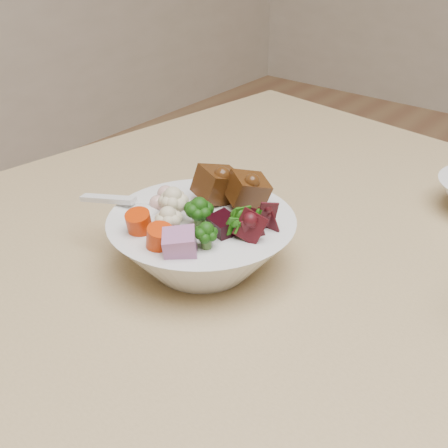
# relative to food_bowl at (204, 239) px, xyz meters

# --- Properties ---
(food_bowl) EXTENTS (0.21, 0.21, 0.12)m
(food_bowl) POSITION_rel_food_bowl_xyz_m (0.00, 0.00, 0.00)
(food_bowl) COLOR silver
(food_bowl) RESTS_ON dining_table
(soup_spoon) EXTENTS (0.11, 0.04, 0.02)m
(soup_spoon) POSITION_rel_food_bowl_xyz_m (-0.08, -0.03, 0.03)
(soup_spoon) COLOR silver
(soup_spoon) RESTS_ON food_bowl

